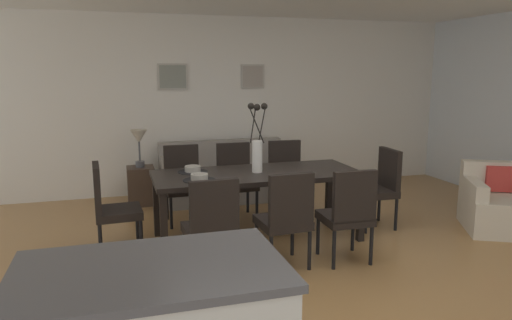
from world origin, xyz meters
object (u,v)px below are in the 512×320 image
(centerpiece_vase, at_px, (257,146))
(bowl_near_left, at_px, (199,176))
(dining_chair_far_right, at_px, (236,177))
(sofa, at_px, (226,179))
(side_table, at_px, (141,186))
(dining_chair_mid_right, at_px, (287,173))
(dining_chair_near_left, at_px, (212,223))
(table_lamp, at_px, (139,140))
(framed_picture_left, at_px, (173,77))
(dining_chair_head_east, at_px, (380,184))
(dining_table, at_px, (257,178))
(dining_chair_far_left, at_px, (286,215))
(bowl_near_right, at_px, (193,168))
(dining_chair_head_west, at_px, (110,204))
(armchair, at_px, (502,205))
(framed_picture_center, at_px, (253,76))
(dining_chair_mid_left, at_px, (349,211))

(centerpiece_vase, distance_m, bowl_near_left, 0.73)
(dining_chair_far_right, height_order, sofa, dining_chair_far_right)
(dining_chair_far_right, bearing_deg, side_table, 140.79)
(dining_chair_far_right, distance_m, dining_chair_mid_right, 0.68)
(dining_chair_near_left, bearing_deg, dining_chair_mid_right, 52.56)
(table_lamp, xyz_separation_m, framed_picture_left, (0.54, 0.49, 0.83))
(table_lamp, bearing_deg, dining_chair_head_east, -33.94)
(dining_table, xyz_separation_m, dining_chair_far_left, (0.02, -0.85, -0.16))
(bowl_near_left, distance_m, framed_picture_left, 2.62)
(centerpiece_vase, bearing_deg, dining_table, -124.65)
(centerpiece_vase, distance_m, bowl_near_right, 0.73)
(dining_chair_head_east, bearing_deg, dining_chair_head_west, 179.94)
(armchair, bearing_deg, bowl_near_left, 174.71)
(bowl_near_left, xyz_separation_m, framed_picture_left, (0.06, 2.44, 0.94))
(dining_table, relative_size, sofa, 1.21)
(dining_chair_far_right, relative_size, bowl_near_left, 5.41)
(dining_chair_mid_right, height_order, framed_picture_center, framed_picture_center)
(dining_chair_far_right, xyz_separation_m, table_lamp, (-1.11, 0.91, 0.38))
(bowl_near_right, xyz_separation_m, side_table, (-0.48, 1.54, -0.52))
(dining_chair_head_west, relative_size, framed_picture_left, 2.13)
(dining_chair_head_east, distance_m, bowl_near_right, 2.18)
(dining_chair_far_left, relative_size, dining_chair_head_west, 1.00)
(bowl_near_right, bearing_deg, framed_picture_center, 58.18)
(framed_picture_left, bearing_deg, centerpiece_vase, -74.95)
(armchair, bearing_deg, dining_chair_far_left, -173.32)
(dining_chair_mid_right, bearing_deg, dining_chair_head_west, -158.23)
(dining_chair_mid_right, distance_m, side_table, 2.02)
(dining_chair_far_right, relative_size, table_lamp, 1.80)
(dining_chair_near_left, relative_size, armchair, 0.86)
(side_table, bearing_deg, dining_chair_head_east, -33.94)
(dining_chair_near_left, height_order, dining_chair_far_left, same)
(dining_chair_mid_left, xyz_separation_m, centerpiece_vase, (-0.63, 0.89, 0.51))
(dining_chair_head_west, height_order, centerpiece_vase, centerpiece_vase)
(dining_chair_head_west, xyz_separation_m, side_table, (0.38, 1.76, -0.25))
(bowl_near_right, relative_size, side_table, 0.33)
(bowl_near_right, relative_size, table_lamp, 0.33)
(dining_chair_near_left, relative_size, centerpiece_vase, 1.25)
(centerpiece_vase, relative_size, table_lamp, 1.44)
(dining_chair_mid_left, height_order, bowl_near_left, dining_chair_mid_left)
(dining_chair_mid_right, relative_size, sofa, 0.50)
(dining_chair_far_right, relative_size, sofa, 0.50)
(dining_chair_head_west, xyz_separation_m, bowl_near_right, (0.86, 0.22, 0.27))
(framed_picture_center, bearing_deg, bowl_near_left, -117.29)
(dining_chair_head_east, xyz_separation_m, bowl_near_right, (-2.15, 0.23, 0.27))
(dining_chair_near_left, relative_size, table_lamp, 1.80)
(framed_picture_left, bearing_deg, dining_table, -74.98)
(dining_chair_head_east, height_order, table_lamp, table_lamp)
(dining_chair_head_west, distance_m, armchair, 4.34)
(side_table, bearing_deg, bowl_near_right, -72.84)
(dining_chair_mid_left, bearing_deg, dining_chair_far_right, 110.73)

